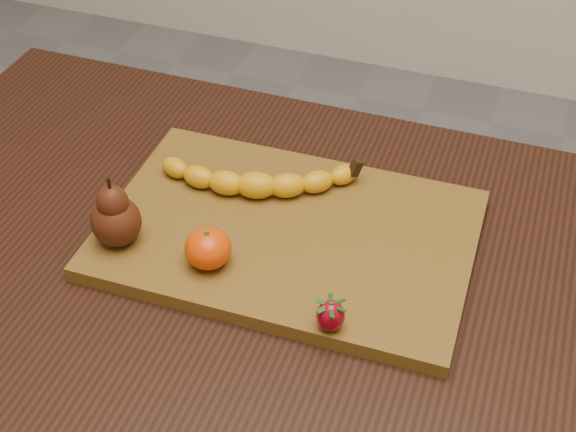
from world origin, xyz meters
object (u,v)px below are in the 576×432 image
(table, at_px, (227,306))
(mandarin, at_px, (208,248))
(cutting_board, at_px, (288,234))
(pear, at_px, (114,211))

(table, distance_m, mandarin, 0.15)
(table, xyz_separation_m, mandarin, (0.00, -0.04, 0.14))
(cutting_board, distance_m, mandarin, 0.12)
(table, distance_m, pear, 0.21)
(table, relative_size, pear, 10.69)
(table, bearing_deg, mandarin, -88.59)
(table, xyz_separation_m, pear, (-0.12, -0.04, 0.16))
(cutting_board, xyz_separation_m, pear, (-0.18, -0.09, 0.06))
(cutting_board, relative_size, pear, 4.81)
(table, relative_size, mandarin, 18.22)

